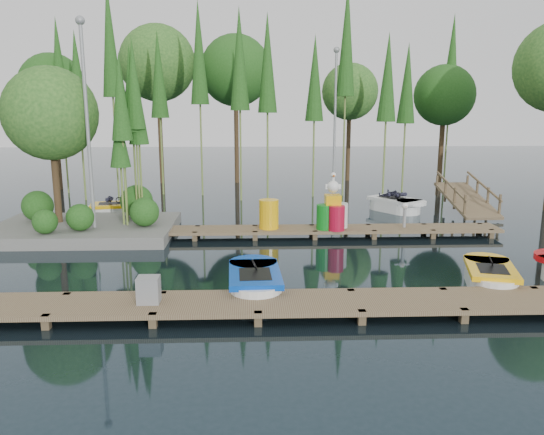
{
  "coord_description": "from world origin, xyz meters",
  "views": [
    {
      "loc": [
        -0.1,
        -15.36,
        4.42
      ],
      "look_at": [
        0.5,
        0.5,
        1.1
      ],
      "focal_mm": 35.0,
      "sensor_mm": 36.0,
      "label": 1
    }
  ],
  "objects_px": {
    "boat_blue": "(255,283)",
    "drum_cluster": "(333,212)",
    "utility_cabinet": "(149,290)",
    "island": "(72,143)",
    "yellow_barrel": "(269,214)",
    "boat_yellow_far": "(117,210)"
  },
  "relations": [
    {
      "from": "boat_yellow_far",
      "to": "drum_cluster",
      "type": "xyz_separation_m",
      "value": [
        8.37,
        -3.96,
        0.6
      ]
    },
    {
      "from": "utility_cabinet",
      "to": "boat_yellow_far",
      "type": "bearing_deg",
      "value": 107.23
    },
    {
      "from": "boat_yellow_far",
      "to": "boat_blue",
      "type": "bearing_deg",
      "value": -50.1
    },
    {
      "from": "island",
      "to": "yellow_barrel",
      "type": "distance_m",
      "value": 7.22
    },
    {
      "from": "boat_yellow_far",
      "to": "yellow_barrel",
      "type": "distance_m",
      "value": 7.26
    },
    {
      "from": "island",
      "to": "drum_cluster",
      "type": "height_order",
      "value": "island"
    },
    {
      "from": "boat_blue",
      "to": "drum_cluster",
      "type": "relative_size",
      "value": 1.4
    },
    {
      "from": "island",
      "to": "utility_cabinet",
      "type": "distance_m",
      "value": 9.12
    },
    {
      "from": "island",
      "to": "yellow_barrel",
      "type": "bearing_deg",
      "value": -6.66
    },
    {
      "from": "island",
      "to": "utility_cabinet",
      "type": "relative_size",
      "value": 11.74
    },
    {
      "from": "boat_yellow_far",
      "to": "drum_cluster",
      "type": "height_order",
      "value": "drum_cluster"
    },
    {
      "from": "yellow_barrel",
      "to": "utility_cabinet",
      "type": "bearing_deg",
      "value": -111.81
    },
    {
      "from": "boat_blue",
      "to": "utility_cabinet",
      "type": "xyz_separation_m",
      "value": [
        -2.28,
        -1.32,
        0.33
      ]
    },
    {
      "from": "boat_yellow_far",
      "to": "yellow_barrel",
      "type": "height_order",
      "value": "yellow_barrel"
    },
    {
      "from": "island",
      "to": "utility_cabinet",
      "type": "xyz_separation_m",
      "value": [
        3.96,
        -7.79,
        -2.6
      ]
    },
    {
      "from": "utility_cabinet",
      "to": "yellow_barrel",
      "type": "xyz_separation_m",
      "value": [
        2.8,
        7.0,
        0.21
      ]
    },
    {
      "from": "boat_yellow_far",
      "to": "yellow_barrel",
      "type": "bearing_deg",
      "value": -22.53
    },
    {
      "from": "utility_cabinet",
      "to": "drum_cluster",
      "type": "xyz_separation_m",
      "value": [
        5.02,
        6.85,
        0.29
      ]
    },
    {
      "from": "island",
      "to": "boat_yellow_far",
      "type": "relative_size",
      "value": 2.48
    },
    {
      "from": "boat_blue",
      "to": "yellow_barrel",
      "type": "bearing_deg",
      "value": 82.48
    },
    {
      "from": "yellow_barrel",
      "to": "boat_blue",
      "type": "bearing_deg",
      "value": -95.28
    },
    {
      "from": "yellow_barrel",
      "to": "drum_cluster",
      "type": "relative_size",
      "value": 0.51
    }
  ]
}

